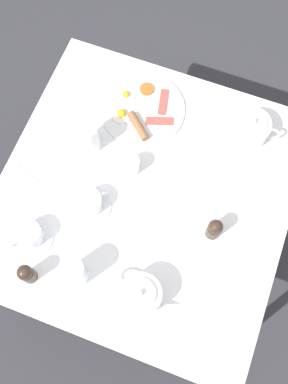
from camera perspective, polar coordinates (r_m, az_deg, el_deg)
ground_plane at (r=2.23m, az=-0.00°, el=-6.53°), size 8.00×8.00×0.00m
table at (r=1.59m, az=-0.00°, el=-1.13°), size 0.97×1.00×0.74m
breakfast_plate at (r=1.64m, az=-0.32°, el=10.38°), size 0.30×0.30×0.04m
teapot_near at (r=1.40m, az=-0.49°, el=-12.95°), size 0.21×0.13×0.11m
teapot_far at (r=1.61m, az=13.38°, el=7.78°), size 0.21×0.13×0.11m
teacup_with_saucer_left at (r=1.49m, az=-14.37°, el=-5.35°), size 0.14×0.14×0.07m
teacup_with_saucer_right at (r=1.49m, az=-6.97°, el=-1.40°), size 0.14×0.14×0.07m
water_glass_tall at (r=1.40m, az=-8.93°, el=-10.17°), size 0.08×0.08×0.13m
water_glass_short at (r=1.54m, az=-7.12°, el=7.07°), size 0.08×0.08×0.13m
creamer_jug at (r=1.52m, az=-1.80°, el=3.47°), size 0.09×0.06×0.07m
pepper_grinder at (r=1.44m, az=8.93°, el=-4.68°), size 0.05×0.05×0.10m
salt_grinder at (r=1.44m, az=-14.67°, el=-10.03°), size 0.05×0.05×0.10m
fork_by_plate at (r=1.56m, az=6.57°, el=3.26°), size 0.06×0.16×0.00m
knife_by_plate at (r=1.57m, az=-13.44°, el=1.12°), size 0.19×0.08×0.00m
spoon_for_tea at (r=1.54m, az=11.22°, el=-1.34°), size 0.15×0.02×0.00m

